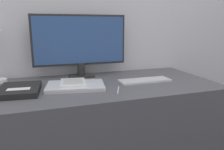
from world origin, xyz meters
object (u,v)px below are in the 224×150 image
Objects in this scene: laptop at (76,86)px; notebook at (19,90)px; monitor at (80,43)px; keyboard at (145,80)px; ereader at (73,82)px; pen at (118,90)px.

notebook is (-0.31, 0.00, 0.00)m from laptop.
laptop is 0.31m from notebook.
monitor reaches higher than keyboard.
monitor is 1.78× the size of laptop.
monitor is at bearing 72.76° from laptop.
ereader is (-0.01, 0.03, 0.02)m from laptop.
keyboard is at bearing 0.87° from laptop.
laptop is 0.03m from ereader.
monitor is 3.24× the size of ereader.
notebook is 2.13× the size of pen.
ereader and notebook have the same top height.
laptop is at bearing -71.08° from ereader.
keyboard is 0.76m from notebook.
monitor reaches higher than notebook.
notebook is (-0.39, -0.27, -0.22)m from monitor.
monitor is at bearing 107.49° from pen.
keyboard is 0.46m from ereader.
monitor is 0.34m from ereader.
pen is at bearing -15.48° from notebook.
laptop is at bearing -0.75° from notebook.
monitor is 1.92× the size of keyboard.
pen is at bearing -148.34° from keyboard.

